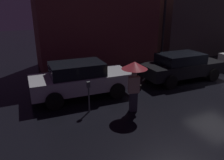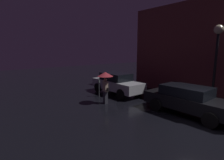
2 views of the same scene
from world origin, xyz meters
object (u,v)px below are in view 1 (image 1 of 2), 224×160
object	(u,v)px
parked_car_silver	(80,79)
street_lamp_near	(165,12)
pedestrian_with_umbrella	(134,73)
parked_car_black	(182,66)
parking_meter	(89,93)

from	to	relation	value
parked_car_silver	street_lamp_near	bearing A→B (deg)	21.76
parked_car_silver	pedestrian_with_umbrella	distance (m)	2.75
parked_car_black	parking_meter	size ratio (longest dim) A/B	3.68
parking_meter	parked_car_black	bearing A→B (deg)	15.06
pedestrian_with_umbrella	street_lamp_near	size ratio (longest dim) A/B	0.42
street_lamp_near	pedestrian_with_umbrella	bearing A→B (deg)	-135.17
parking_meter	street_lamp_near	bearing A→B (deg)	32.19
parked_car_black	street_lamp_near	size ratio (longest dim) A/B	0.97
pedestrian_with_umbrella	parking_meter	world-z (taller)	pedestrian_with_umbrella
parked_car_black	pedestrian_with_umbrella	size ratio (longest dim) A/B	2.28
parking_meter	street_lamp_near	world-z (taller)	street_lamp_near
parked_car_black	street_lamp_near	world-z (taller)	street_lamp_near
parked_car_silver	street_lamp_near	size ratio (longest dim) A/B	0.94
parked_car_silver	pedestrian_with_umbrella	size ratio (longest dim) A/B	2.22
parked_car_black	parking_meter	xyz separation A→B (m)	(-5.75, -1.55, -0.02)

